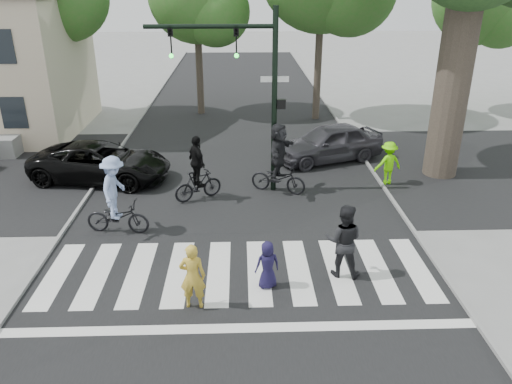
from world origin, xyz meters
TOP-DOWN VIEW (x-y plane):
  - ground at (0.00, 0.00)m, footprint 120.00×120.00m
  - road_stem at (0.00, 5.00)m, footprint 10.00×70.00m
  - road_cross at (0.00, 8.00)m, footprint 70.00×10.00m
  - curb_left at (-5.05, 5.00)m, footprint 0.10×70.00m
  - curb_right at (5.05, 5.00)m, footprint 0.10×70.00m
  - crosswalk at (0.00, 0.66)m, footprint 10.00×3.85m
  - traffic_signal at (0.35, 6.20)m, footprint 4.45×0.29m
  - bg_tree_4 at (12.23, 16.12)m, footprint 4.83×4.60m
  - pedestrian_woman at (-1.00, -0.39)m, footprint 0.58×0.39m
  - pedestrian_child at (0.68, 0.33)m, footprint 0.66×0.50m
  - pedestrian_adult at (2.54, 0.81)m, footprint 1.06×0.92m
  - cyclist_left at (-3.45, 3.23)m, footprint 1.88×1.25m
  - cyclist_mid at (-1.32, 5.48)m, footprint 1.68×1.23m
  - cyclist_right at (1.35, 5.98)m, footprint 2.02×1.86m
  - car_suv at (-4.91, 7.28)m, footprint 5.24×3.10m
  - car_grey at (3.58, 9.11)m, footprint 4.68×3.15m
  - bystander_hivis at (5.26, 6.61)m, footprint 1.11×0.81m

SIDE VIEW (x-z plane):
  - ground at x=0.00m, z-range 0.00..0.00m
  - road_stem at x=0.00m, z-range 0.00..0.01m
  - road_cross at x=0.00m, z-range 0.00..0.01m
  - crosswalk at x=0.00m, z-range 0.00..0.01m
  - curb_left at x=-5.05m, z-range 0.00..0.10m
  - curb_right at x=5.05m, z-range 0.00..0.10m
  - pedestrian_child at x=0.68m, z-range 0.00..1.19m
  - car_suv at x=-4.91m, z-range 0.00..1.37m
  - car_grey at x=3.58m, z-range 0.00..1.48m
  - bystander_hivis at x=5.26m, z-range 0.00..1.55m
  - pedestrian_woman at x=-1.00m, z-range 0.00..1.57m
  - cyclist_mid at x=-1.32m, z-range -0.19..1.98m
  - pedestrian_adult at x=2.54m, z-range 0.00..1.88m
  - cyclist_left at x=-3.45m, z-range -0.15..2.15m
  - cyclist_right at x=1.35m, z-range -0.13..2.29m
  - traffic_signal at x=0.35m, z-range 0.90..6.90m
  - bg_tree_4 at x=12.23m, z-range 1.56..9.71m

